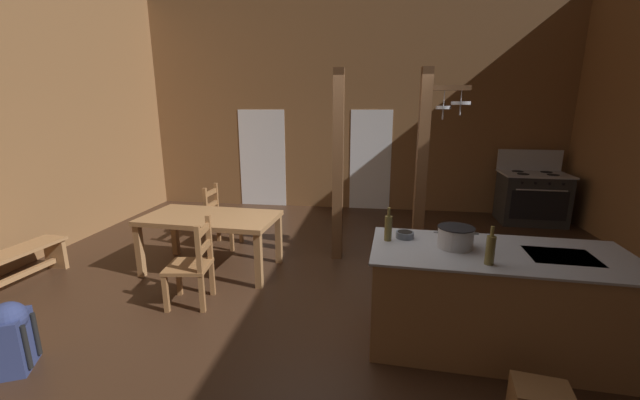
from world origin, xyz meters
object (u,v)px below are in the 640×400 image
Objects in this scene: bottle_tall_on_counter at (388,228)px; bottle_short_on_counter at (490,249)px; ladderback_chair_near_window at (221,218)px; mixing_bowl_on_counter at (405,235)px; dining_table at (211,222)px; ladderback_chair_by_post at (193,265)px; stove_range at (532,197)px; bench_along_left_wall at (3,267)px; kitchen_island at (494,300)px; backpack at (11,335)px; stockpot_on_counter at (455,237)px.

bottle_tall_on_counter reaches higher than bottle_short_on_counter.
mixing_bowl_on_counter reaches higher than ladderback_chair_near_window.
ladderback_chair_by_post is (0.18, -0.89, -0.20)m from dining_table.
stove_range is at bearing 29.71° from dining_table.
stove_range is 8.08m from bench_along_left_wall.
dining_table is 1.84× the size of ladderback_chair_by_post.
bottle_short_on_counter is (-0.17, -0.29, 0.58)m from kitchen_island.
ladderback_chair_by_post is 2.94m from bottle_short_on_counter.
dining_table is at bearing 69.67° from backpack.
dining_table is 10.49× the size of mixing_bowl_on_counter.
mixing_bowl_on_counter is 0.53× the size of bottle_tall_on_counter.
stockpot_on_counter is (2.80, -1.20, 0.35)m from dining_table.
ladderback_chair_near_window is at bearing 43.26° from bench_along_left_wall.
backpack is 3.26m from bottle_tall_on_counter.
ladderback_chair_by_post is at bearing 173.27° from stockpot_on_counter.
bench_along_left_wall is 4.57m from mixing_bowl_on_counter.
bottle_short_on_counter is at bearing 8.79° from backpack.
bottle_tall_on_counter reaches higher than bench_along_left_wall.
mixing_bowl_on_counter is at bearing -124.11° from stove_range.
stockpot_on_counter is (4.94, -0.26, 0.70)m from bench_along_left_wall.
backpack is (-5.77, -4.97, -0.17)m from stove_range.
ladderback_chair_near_window is 4.06m from bottle_short_on_counter.
ladderback_chair_by_post is 5.69× the size of mixing_bowl_on_counter.
ladderback_chair_near_window is at bearing -159.21° from stove_range.
kitchen_island is at bearing -9.06° from bottle_tall_on_counter.
mixing_bowl_on_counter is (-0.42, 0.19, -0.06)m from stockpot_on_counter.
backpack is at bearing -139.28° from stove_range.
bench_along_left_wall is at bearing -156.38° from dining_table.
dining_table is 2.29m from backpack.
stockpot_on_counter is 1.22× the size of bottle_short_on_counter.
dining_table is 0.92m from ladderback_chair_near_window.
stockpot_on_counter is at bearing -118.45° from stove_range.
ladderback_chair_by_post is 1.57m from backpack.
backpack is at bearing -160.48° from mixing_bowl_on_counter.
backpack is at bearing -167.49° from kitchen_island.
kitchen_island is 3.01m from ladderback_chair_by_post.
stockpot_on_counter reaches higher than mixing_bowl_on_counter.
bench_along_left_wall is 5.00m from stockpot_on_counter.
bottle_tall_on_counter is 1.01× the size of bottle_short_on_counter.
dining_table is 1.16× the size of bench_along_left_wall.
stove_range reaches higher than bench_along_left_wall.
stockpot_on_counter is at bearing -3.00° from bench_along_left_wall.
ladderback_chair_by_post is at bearing 166.91° from bottle_short_on_counter.
bottle_tall_on_counter is at bearing -26.33° from dining_table.
bottle_short_on_counter is (0.19, -0.34, 0.03)m from stockpot_on_counter.
bench_along_left_wall is at bearing 176.65° from kitchen_island.
bench_along_left_wall is at bearing 173.30° from bottle_short_on_counter.
bottle_tall_on_counter reaches higher than backpack.
stove_range is 2.21× the size of backpack.
backpack is (1.36, -1.19, 0.01)m from bench_along_left_wall.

